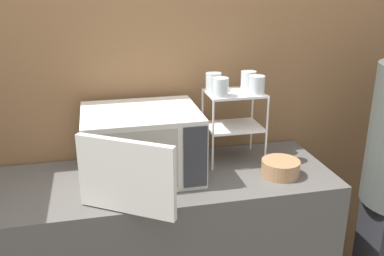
{
  "coord_description": "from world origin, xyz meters",
  "views": [
    {
      "loc": [
        -0.27,
        -1.49,
        1.8
      ],
      "look_at": [
        0.15,
        0.32,
        1.14
      ],
      "focal_mm": 40.0,
      "sensor_mm": 36.0,
      "label": 1
    }
  ],
  "objects_px": {
    "bowl": "(280,168)",
    "glass_back_right": "(248,80)",
    "glass_front_left": "(220,87)",
    "microwave": "(141,145)",
    "glass_back_left": "(214,82)",
    "glass_front_right": "(257,85)",
    "dish_rack": "(234,112)"
  },
  "relations": [
    {
      "from": "bowl",
      "to": "glass_back_right",
      "type": "bearing_deg",
      "value": 104.7
    },
    {
      "from": "glass_front_left",
      "to": "glass_back_right",
      "type": "bearing_deg",
      "value": 31.21
    },
    {
      "from": "microwave",
      "to": "glass_back_left",
      "type": "xyz_separation_m",
      "value": [
        0.38,
        0.14,
        0.24
      ]
    },
    {
      "from": "glass_front_left",
      "to": "glass_front_right",
      "type": "height_order",
      "value": "same"
    },
    {
      "from": "glass_front_left",
      "to": "glass_back_right",
      "type": "xyz_separation_m",
      "value": [
        0.18,
        0.11,
        0.0
      ]
    },
    {
      "from": "glass_front_left",
      "to": "glass_back_right",
      "type": "distance_m",
      "value": 0.21
    },
    {
      "from": "glass_back_right",
      "to": "bowl",
      "type": "bearing_deg",
      "value": -75.3
    },
    {
      "from": "microwave",
      "to": "glass_back_right",
      "type": "height_order",
      "value": "glass_back_right"
    },
    {
      "from": "microwave",
      "to": "dish_rack",
      "type": "distance_m",
      "value": 0.49
    },
    {
      "from": "microwave",
      "to": "dish_rack",
      "type": "height_order",
      "value": "dish_rack"
    },
    {
      "from": "glass_front_left",
      "to": "glass_front_right",
      "type": "distance_m",
      "value": 0.18
    },
    {
      "from": "glass_front_left",
      "to": "bowl",
      "type": "xyz_separation_m",
      "value": [
        0.25,
        -0.17,
        -0.36
      ]
    },
    {
      "from": "glass_front_right",
      "to": "bowl",
      "type": "distance_m",
      "value": 0.41
    },
    {
      "from": "glass_back_right",
      "to": "bowl",
      "type": "height_order",
      "value": "glass_back_right"
    },
    {
      "from": "microwave",
      "to": "glass_front_right",
      "type": "bearing_deg",
      "value": 3.97
    },
    {
      "from": "microwave",
      "to": "glass_front_left",
      "type": "bearing_deg",
      "value": 5.5
    },
    {
      "from": "glass_back_left",
      "to": "glass_front_right",
      "type": "bearing_deg",
      "value": -30.11
    },
    {
      "from": "dish_rack",
      "to": "glass_back_right",
      "type": "relative_size",
      "value": 4.04
    },
    {
      "from": "glass_back_right",
      "to": "bowl",
      "type": "distance_m",
      "value": 0.46
    },
    {
      "from": "microwave",
      "to": "bowl",
      "type": "height_order",
      "value": "microwave"
    },
    {
      "from": "glass_front_right",
      "to": "bowl",
      "type": "height_order",
      "value": "glass_front_right"
    },
    {
      "from": "dish_rack",
      "to": "bowl",
      "type": "height_order",
      "value": "dish_rack"
    },
    {
      "from": "glass_back_right",
      "to": "glass_front_right",
      "type": "bearing_deg",
      "value": -88.48
    },
    {
      "from": "microwave",
      "to": "glass_back_right",
      "type": "xyz_separation_m",
      "value": [
        0.56,
        0.14,
        0.24
      ]
    },
    {
      "from": "glass_back_left",
      "to": "bowl",
      "type": "distance_m",
      "value": 0.52
    },
    {
      "from": "dish_rack",
      "to": "glass_front_left",
      "type": "bearing_deg",
      "value": -148.41
    },
    {
      "from": "microwave",
      "to": "glass_back_left",
      "type": "height_order",
      "value": "glass_back_left"
    },
    {
      "from": "microwave",
      "to": "bowl",
      "type": "relative_size",
      "value": 3.73
    },
    {
      "from": "microwave",
      "to": "glass_front_left",
      "type": "relative_size",
      "value": 7.62
    },
    {
      "from": "dish_rack",
      "to": "glass_back_left",
      "type": "distance_m",
      "value": 0.18
    },
    {
      "from": "microwave",
      "to": "bowl",
      "type": "distance_m",
      "value": 0.66
    },
    {
      "from": "glass_front_right",
      "to": "bowl",
      "type": "relative_size",
      "value": 0.49
    }
  ]
}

